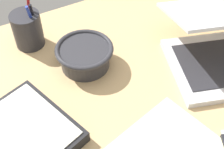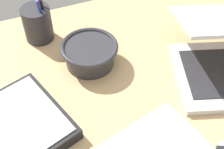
# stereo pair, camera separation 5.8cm
# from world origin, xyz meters

# --- Properties ---
(desk_top) EXTENTS (1.40, 1.00, 0.02)m
(desk_top) POSITION_xyz_m (0.00, 0.00, 0.01)
(desk_top) COLOR tan
(desk_top) RESTS_ON ground
(bowl) EXTENTS (0.15, 0.15, 0.06)m
(bowl) POSITION_xyz_m (-0.04, 0.23, 0.05)
(bowl) COLOR #2D2D33
(bowl) RESTS_ON desk_top
(pen_cup) EXTENTS (0.08, 0.08, 0.14)m
(pen_cup) POSITION_xyz_m (-0.14, 0.38, 0.07)
(pen_cup) COLOR #28282D
(pen_cup) RESTS_ON desk_top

